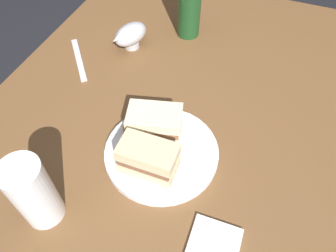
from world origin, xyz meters
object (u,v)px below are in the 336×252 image
at_px(napkin, 212,250).
at_px(plate, 162,152).
at_px(sandwich_half_right, 148,158).
at_px(fork, 79,59).
at_px(cider_bottle, 190,1).
at_px(pint_glass, 35,195).
at_px(sandwich_half_left, 155,123).
at_px(gravy_boat, 130,35).

bearing_deg(napkin, plate, 45.32).
relative_size(sandwich_half_right, fork, 0.64).
relative_size(sandwich_half_right, cider_bottle, 0.44).
xyz_separation_m(plate, pint_glass, (-0.20, 0.16, 0.06)).
xyz_separation_m(pint_glass, cider_bottle, (0.64, -0.07, 0.04)).
bearing_deg(sandwich_half_right, sandwich_half_left, 14.79).
height_order(sandwich_half_left, pint_glass, pint_glass).
bearing_deg(gravy_boat, cider_bottle, -47.73).
bearing_deg(pint_glass, plate, -37.95).
relative_size(sandwich_half_left, pint_glass, 0.83).
bearing_deg(napkin, fork, 53.23).
distance_m(plate, napkin, 0.23).
relative_size(plate, napkin, 2.23).
distance_m(sandwich_half_right, napkin, 0.21).
relative_size(pint_glass, napkin, 1.43).
xyz_separation_m(sandwich_half_right, fork, (0.26, 0.32, -0.05)).
bearing_deg(gravy_boat, sandwich_half_left, -145.55).
bearing_deg(plate, gravy_boat, 34.93).
distance_m(pint_glass, fork, 0.45).
bearing_deg(sandwich_half_right, gravy_boat, 30.23).
relative_size(cider_bottle, fork, 1.46).
distance_m(sandwich_half_right, gravy_boat, 0.42).
height_order(sandwich_half_left, cider_bottle, cider_bottle).
xyz_separation_m(sandwich_half_left, pint_glass, (-0.24, 0.13, 0.02)).
relative_size(plate, pint_glass, 1.56).
bearing_deg(sandwich_half_left, sandwich_half_right, -165.21).
relative_size(sandwich_half_right, pint_glass, 0.73).
distance_m(plate, fork, 0.39).
xyz_separation_m(cider_bottle, napkin, (-0.60, -0.25, -0.10)).
bearing_deg(cider_bottle, pint_glass, 173.86).
distance_m(gravy_boat, napkin, 0.61).
relative_size(gravy_boat, fork, 0.71).
bearing_deg(gravy_boat, sandwich_half_right, -149.77).
bearing_deg(napkin, sandwich_half_left, 44.00).
distance_m(gravy_boat, fork, 0.16).
height_order(sandwich_half_right, cider_bottle, cider_bottle).
bearing_deg(gravy_boat, napkin, -141.24).
distance_m(plate, pint_glass, 0.26).
distance_m(sandwich_half_left, gravy_boat, 0.34).
bearing_deg(fork, gravy_boat, -85.49).
height_order(pint_glass, cider_bottle, cider_bottle).
distance_m(pint_glass, napkin, 0.33).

